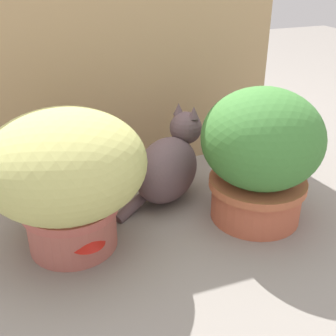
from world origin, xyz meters
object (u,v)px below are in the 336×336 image
at_px(grass_planter, 66,173).
at_px(leafy_planter, 261,153).
at_px(mushroom_ornament_red, 87,240).
at_px(cat, 169,165).

bearing_deg(grass_planter, leafy_planter, -5.48).
bearing_deg(leafy_planter, mushroom_ornament_red, -175.75).
distance_m(cat, mushroom_ornament_red, 0.42).
height_order(grass_planter, leafy_planter, leafy_planter).
xyz_separation_m(cat, mushroom_ornament_red, (-0.33, -0.25, -0.05)).
bearing_deg(leafy_planter, grass_planter, 174.52).
height_order(grass_planter, cat, grass_planter).
relative_size(grass_planter, mushroom_ornament_red, 4.21).
height_order(grass_planter, mushroom_ornament_red, grass_planter).
height_order(leafy_planter, mushroom_ornament_red, leafy_planter).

